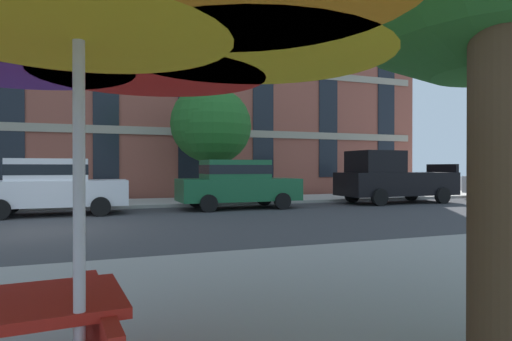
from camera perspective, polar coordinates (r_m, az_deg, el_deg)
The scene contains 9 objects.
ground_plane at distance 11.52m, azimuth -27.23°, elevation -7.15°, with size 120.00×120.00×0.00m, color #38383A.
sidewalk_far at distance 18.26m, azimuth -24.84°, elevation -4.19°, with size 56.00×3.60×0.12m, color #B2ADA3.
apartment_building at distance 27.59m, azimuth -23.64°, elevation 17.41°, with size 37.59×12.08×19.20m.
sedan_white at distance 15.11m, azimuth -25.23°, elevation -1.75°, with size 4.40×1.98×1.78m.
sedan_green at distance 15.87m, azimuth -2.49°, elevation -1.62°, with size 4.40×1.98×1.78m.
pickup_black at distance 19.19m, azimuth 17.48°, elevation -1.06°, with size 5.10×2.12×2.20m.
sedan_white_midblock at distance 24.20m, azimuth 30.69°, elevation -0.99°, with size 4.40×1.98×1.78m.
street_tree_middle at distance 18.48m, azimuth -6.02°, elevation 6.12°, with size 3.38×3.42×5.02m.
patio_umbrella at distance 2.50m, azimuth -22.32°, elevation 19.67°, with size 3.50×3.25×2.58m.
Camera 1 is at (1.28, -11.35, 1.50)m, focal length 30.38 mm.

